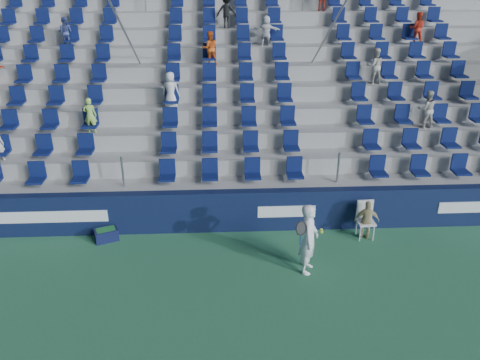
# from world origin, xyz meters

# --- Properties ---
(ground) EXTENTS (70.00, 70.00, 0.00)m
(ground) POSITION_xyz_m (0.00, 0.00, 0.00)
(ground) COLOR #307049
(ground) RESTS_ON ground
(sponsor_wall) EXTENTS (24.00, 0.32, 1.20)m
(sponsor_wall) POSITION_xyz_m (0.00, 3.15, 0.60)
(sponsor_wall) COLOR #101A3C
(sponsor_wall) RESTS_ON ground
(grandstand) EXTENTS (24.00, 8.17, 6.63)m
(grandstand) POSITION_xyz_m (0.00, 8.24, 2.13)
(grandstand) COLOR #9D9D98
(grandstand) RESTS_ON ground
(tennis_player) EXTENTS (0.71, 0.76, 1.80)m
(tennis_player) POSITION_xyz_m (1.76, 1.11, 0.90)
(tennis_player) COLOR white
(tennis_player) RESTS_ON ground
(line_judge_chair) EXTENTS (0.47, 0.49, 1.04)m
(line_judge_chair) POSITION_xyz_m (3.61, 2.66, 0.59)
(line_judge_chair) COLOR white
(line_judge_chair) RESTS_ON ground
(line_judge) EXTENTS (0.70, 0.37, 1.13)m
(line_judge) POSITION_xyz_m (3.61, 2.50, 0.57)
(line_judge) COLOR tan
(line_judge) RESTS_ON ground
(ball_bin) EXTENTS (0.70, 0.59, 0.34)m
(ball_bin) POSITION_xyz_m (-3.44, 2.75, 0.18)
(ball_bin) COLOR #0F1539
(ball_bin) RESTS_ON ground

